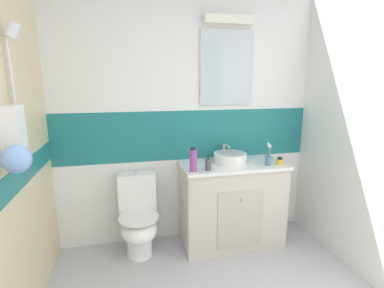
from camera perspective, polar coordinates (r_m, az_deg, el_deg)
The scene contains 8 objects.
wall_back_tiled at distance 2.94m, azimuth -0.98°, elevation 5.02°, with size 3.20×0.20×2.50m.
vanity_cabinet at distance 3.00m, azimuth 7.78°, elevation -11.60°, with size 1.01×0.52×0.85m.
sink_basin at distance 2.85m, azimuth 7.56°, elevation -2.65°, with size 0.32×0.37×0.16m.
toilet at distance 2.86m, azimuth -10.59°, elevation -14.30°, with size 0.37×0.50×0.79m.
toothbrush_cup at distance 2.83m, azimuth 14.90°, elevation -2.94°, with size 0.06×0.06×0.22m.
soap_dispenser at distance 2.59m, azimuth 3.22°, elevation -4.07°, with size 0.05×0.05×0.15m.
hair_gel_jar at distance 2.90m, azimuth 17.05°, elevation -3.29°, with size 0.06×0.06×0.07m.
shampoo_bottle_tall at distance 2.55m, azimuth 0.25°, elevation -3.21°, with size 0.07×0.07×0.22m.
Camera 1 is at (-0.59, -0.40, 1.64)m, focal length 26.84 mm.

